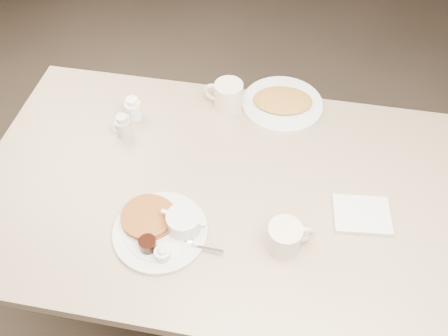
% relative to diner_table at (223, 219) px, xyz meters
% --- Properties ---
extents(diner_table, '(1.50, 0.90, 0.75)m').
position_rel_diner_table_xyz_m(diner_table, '(0.00, 0.00, 0.00)').
color(diner_table, tan).
rests_on(diner_table, ground).
extents(main_plate, '(0.34, 0.31, 0.07)m').
position_rel_diner_table_xyz_m(main_plate, '(-0.14, -0.18, 0.19)').
color(main_plate, silver).
rests_on(main_plate, diner_table).
extents(coffee_mug_near, '(0.14, 0.12, 0.09)m').
position_rel_diner_table_xyz_m(coffee_mug_near, '(0.20, -0.17, 0.22)').
color(coffee_mug_near, beige).
rests_on(coffee_mug_near, diner_table).
extents(napkin, '(0.17, 0.14, 0.02)m').
position_rel_diner_table_xyz_m(napkin, '(0.41, -0.03, 0.18)').
color(napkin, silver).
rests_on(napkin, diner_table).
extents(coffee_mug_far, '(0.15, 0.11, 0.10)m').
position_rel_diner_table_xyz_m(coffee_mug_far, '(-0.05, 0.35, 0.22)').
color(coffee_mug_far, '#F3DFCF').
rests_on(coffee_mug_far, diner_table).
extents(creamer_left, '(0.07, 0.06, 0.08)m').
position_rel_diner_table_xyz_m(creamer_left, '(-0.36, 0.16, 0.21)').
color(creamer_left, beige).
rests_on(creamer_left, diner_table).
extents(creamer_right, '(0.08, 0.06, 0.08)m').
position_rel_diner_table_xyz_m(creamer_right, '(-0.35, 0.25, 0.21)').
color(creamer_right, white).
rests_on(creamer_right, diner_table).
extents(hash_plate, '(0.31, 0.31, 0.04)m').
position_rel_diner_table_xyz_m(hash_plate, '(0.14, 0.39, 0.18)').
color(hash_plate, silver).
rests_on(hash_plate, diner_table).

